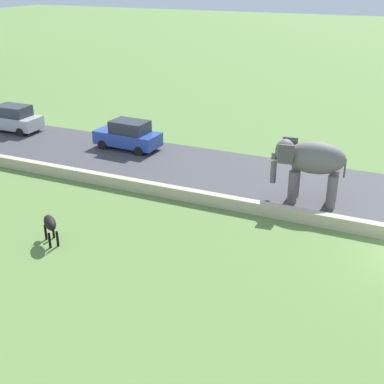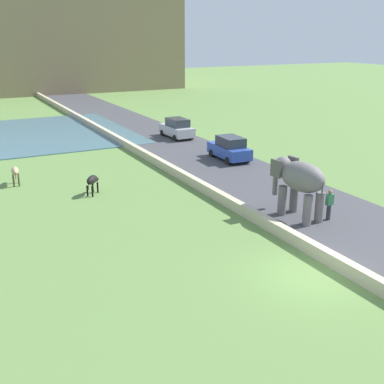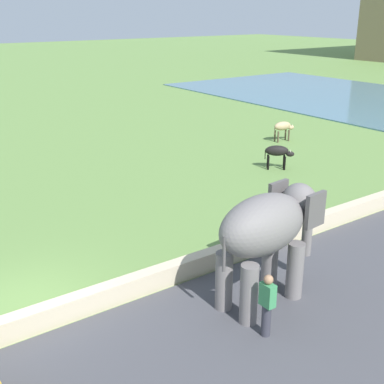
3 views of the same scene
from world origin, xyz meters
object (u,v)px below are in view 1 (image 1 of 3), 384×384
Objects in this scene: person_beside_elephant at (336,180)px; cow_black at (50,224)px; car_silver at (12,119)px; car_blue at (128,135)px; elephant at (310,161)px.

cow_black is at bearing 134.21° from person_beside_elephant.
car_silver is (2.02, 21.70, 0.03)m from person_beside_elephant.
car_silver is at bearing 89.97° from car_blue.
cow_black is at bearing -133.02° from car_silver.
person_beside_elephant is at bearing -42.65° from elephant.
elephant is at bearing -46.21° from cow_black.
cow_black is at bearing 133.79° from elephant.
elephant is at bearing -98.74° from car_silver.
person_beside_elephant is 21.80m from car_silver.
car_blue is at bearing 80.98° from person_beside_elephant.
car_silver reaches higher than cow_black.
car_blue is at bearing -90.03° from car_silver.
elephant reaches higher than car_blue.
person_beside_elephant is at bearing -95.32° from car_silver.
cow_black is (-9.31, 9.57, -0.04)m from person_beside_elephant.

